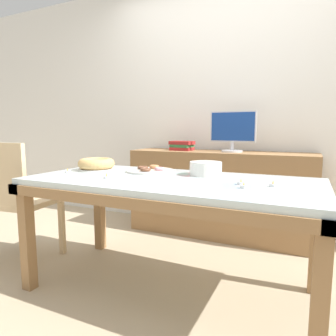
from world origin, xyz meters
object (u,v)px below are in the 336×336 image
object	(u,v)px
tealight_near_cakes	(241,183)
computer_monitor	(233,132)
tealight_right_edge	(107,177)
tealight_near_front	(68,172)
tealight_centre	(244,186)
pastry_platter	(150,170)
cake_chocolate_round	(96,164)
book_stack	(182,146)
tealight_left_edge	(273,185)
chair	(16,197)
plate_stack	(206,169)

from	to	relation	value
tealight_near_cakes	computer_monitor	bearing A→B (deg)	105.46
tealight_right_edge	tealight_near_front	bearing A→B (deg)	168.28
tealight_near_front	tealight_near_cakes	bearing A→B (deg)	3.61
tealight_centre	tealight_near_cakes	size ratio (longest dim) A/B	1.00
pastry_platter	tealight_near_cakes	world-z (taller)	pastry_platter
cake_chocolate_round	tealight_right_edge	size ratio (longest dim) A/B	6.69
pastry_platter	tealight_near_cakes	bearing A→B (deg)	-18.71
tealight_centre	tealight_right_edge	size ratio (longest dim) A/B	1.00
tealight_right_edge	tealight_near_front	distance (m)	0.39
book_stack	tealight_left_edge	world-z (taller)	book_stack
tealight_right_edge	book_stack	bearing A→B (deg)	92.09
computer_monitor	tealight_right_edge	xyz separation A→B (m)	(-0.46, -1.32, -0.27)
tealight_centre	tealight_left_edge	bearing A→B (deg)	38.99
cake_chocolate_round	tealight_near_front	size ratio (longest dim) A/B	6.69
book_stack	tealight_near_front	world-z (taller)	book_stack
computer_monitor	book_stack	distance (m)	0.53
tealight_centre	tealight_near_cakes	xyz separation A→B (m)	(-0.03, 0.09, 0.00)
tealight_near_front	tealight_left_edge	size ratio (longest dim) A/B	1.00
tealight_near_cakes	tealight_centre	bearing A→B (deg)	-70.23
cake_chocolate_round	pastry_platter	distance (m)	0.42
tealight_right_edge	tealight_near_front	world-z (taller)	same
chair	cake_chocolate_round	size ratio (longest dim) A/B	3.51
tealight_centre	tealight_left_edge	distance (m)	0.17
cake_chocolate_round	chair	bearing A→B (deg)	-155.25
pastry_platter	plate_stack	xyz separation A→B (m)	(0.41, 0.01, 0.03)
chair	cake_chocolate_round	xyz separation A→B (m)	(0.56, 0.26, 0.25)
plate_stack	pastry_platter	bearing A→B (deg)	-179.26
book_stack	tealight_near_cakes	xyz separation A→B (m)	(0.83, -1.16, -0.13)
tealight_centre	tealight_right_edge	xyz separation A→B (m)	(-0.82, -0.06, 0.00)
chair	tealight_right_edge	xyz separation A→B (m)	(0.87, -0.04, 0.22)
chair	tealight_near_front	size ratio (longest dim) A/B	23.50
tealight_near_front	computer_monitor	bearing A→B (deg)	55.57
computer_monitor	pastry_platter	world-z (taller)	computer_monitor
tealight_centre	tealight_near_front	distance (m)	1.20
book_stack	cake_chocolate_round	world-z (taller)	book_stack
tealight_near_cakes	tealight_left_edge	world-z (taller)	same
chair	tealight_centre	xyz separation A→B (m)	(1.68, 0.02, 0.22)
computer_monitor	tealight_near_front	bearing A→B (deg)	-124.43
computer_monitor	tealight_near_front	xyz separation A→B (m)	(-0.85, -1.24, -0.27)
computer_monitor	tealight_right_edge	distance (m)	1.42
chair	pastry_platter	bearing A→B (deg)	19.92
computer_monitor	pastry_platter	distance (m)	1.03
pastry_platter	tealight_centre	distance (m)	0.79
chair	computer_monitor	size ratio (longest dim) A/B	2.22
cake_chocolate_round	tealight_centre	world-z (taller)	cake_chocolate_round
tealight_near_front	book_stack	bearing A→B (deg)	74.71
pastry_platter	tealight_right_edge	size ratio (longest dim) A/B	8.55
chair	computer_monitor	xyz separation A→B (m)	(1.33, 1.28, 0.49)
plate_stack	tealight_near_cakes	distance (m)	0.37
tealight_near_cakes	tealight_left_edge	xyz separation A→B (m)	(0.16, 0.01, 0.00)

